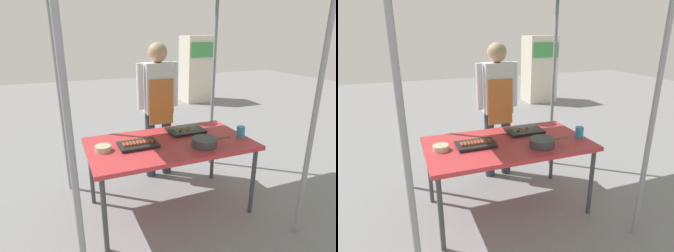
% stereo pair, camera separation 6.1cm
% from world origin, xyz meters
% --- Properties ---
extents(ground_plane, '(18.00, 18.00, 0.00)m').
position_xyz_m(ground_plane, '(0.00, 0.00, 0.00)').
color(ground_plane, slate).
extents(stall_table, '(1.60, 0.90, 0.75)m').
position_xyz_m(stall_table, '(0.00, 0.00, 0.70)').
color(stall_table, '#C63338').
rests_on(stall_table, ground).
extents(tray_grilled_sausages, '(0.37, 0.24, 0.05)m').
position_xyz_m(tray_grilled_sausages, '(-0.32, 0.01, 0.77)').
color(tray_grilled_sausages, black).
rests_on(tray_grilled_sausages, stall_table).
extents(tray_meat_skewers, '(0.39, 0.28, 0.04)m').
position_xyz_m(tray_meat_skewers, '(0.27, 0.21, 0.77)').
color(tray_meat_skewers, black).
rests_on(tray_meat_skewers, stall_table).
extents(cooking_wok, '(0.40, 0.24, 0.08)m').
position_xyz_m(cooking_wok, '(0.26, -0.22, 0.79)').
color(cooking_wok, '#38383A').
rests_on(cooking_wok, stall_table).
extents(condiment_bowl, '(0.15, 0.15, 0.05)m').
position_xyz_m(condiment_bowl, '(-0.65, 0.02, 0.78)').
color(condiment_bowl, '#BFB28C').
rests_on(condiment_bowl, stall_table).
extents(drink_cup_near_edge, '(0.08, 0.08, 0.11)m').
position_xyz_m(drink_cup_near_edge, '(0.73, -0.14, 0.81)').
color(drink_cup_near_edge, '#338CBF').
rests_on(drink_cup_near_edge, stall_table).
extents(vendor_woman, '(0.52, 0.23, 1.67)m').
position_xyz_m(vendor_woman, '(0.16, 0.75, 1.00)').
color(vendor_woman, '#333842').
rests_on(vendor_woman, ground).
extents(neighbor_stall_left, '(0.77, 0.69, 1.70)m').
position_xyz_m(neighbor_stall_left, '(2.58, 4.36, 0.85)').
color(neighbor_stall_left, beige).
rests_on(neighbor_stall_left, ground).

